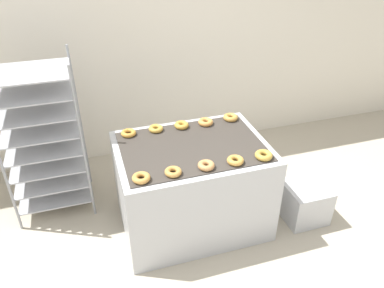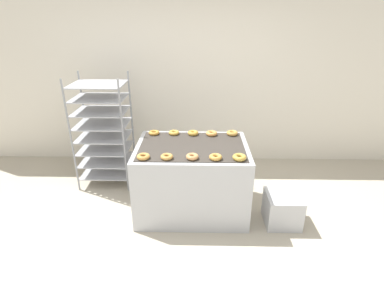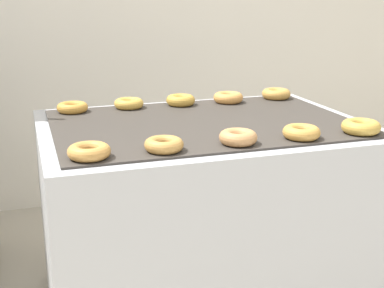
{
  "view_description": "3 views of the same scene",
  "coord_description": "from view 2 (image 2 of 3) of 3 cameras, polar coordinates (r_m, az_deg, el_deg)",
  "views": [
    {
      "loc": [
        -0.79,
        -1.8,
        2.49
      ],
      "look_at": [
        0.0,
        0.71,
        0.86
      ],
      "focal_mm": 35.0,
      "sensor_mm": 36.0,
      "label": 1
    },
    {
      "loc": [
        0.07,
        -2.37,
        2.2
      ],
      "look_at": [
        0.0,
        0.71,
        0.86
      ],
      "focal_mm": 28.0,
      "sensor_mm": 36.0,
      "label": 2
    },
    {
      "loc": [
        -0.67,
        -1.22,
        1.34
      ],
      "look_at": [
        0.0,
        0.86,
        0.71
      ],
      "focal_mm": 50.0,
      "sensor_mm": 36.0,
      "label": 3
    }
  ],
  "objects": [
    {
      "name": "fryer_machine",
      "position": [
        3.56,
        0.0,
        -6.51
      ],
      "size": [
        1.27,
        0.93,
        0.84
      ],
      "color": "#B7BABF",
      "rests_on": "ground_plane"
    },
    {
      "name": "donut_far_right",
      "position": [
        3.66,
        3.75,
        2.03
      ],
      "size": [
        0.14,
        0.14,
        0.05
      ],
      "primitive_type": "torus",
      "color": "#D38E45",
      "rests_on": "fryer_machine"
    },
    {
      "name": "wall_back",
      "position": [
        4.56,
        0.39,
        13.44
      ],
      "size": [
        8.0,
        0.05,
        2.8
      ],
      "color": "silver",
      "rests_on": "ground_plane"
    },
    {
      "name": "donut_far_left",
      "position": [
        3.69,
        -3.47,
        2.17
      ],
      "size": [
        0.13,
        0.13,
        0.04
      ],
      "primitive_type": "torus",
      "color": "gold",
      "rests_on": "fryer_machine"
    },
    {
      "name": "donut_near_rightmost",
      "position": [
        3.08,
        9.02,
        -2.51
      ],
      "size": [
        0.14,
        0.14,
        0.05
      ],
      "primitive_type": "torus",
      "color": "#BA923B",
      "rests_on": "fryer_machine"
    },
    {
      "name": "donut_far_rightmost",
      "position": [
        3.69,
        7.66,
        2.08
      ],
      "size": [
        0.14,
        0.14,
        0.05
      ],
      "primitive_type": "torus",
      "color": "#C38D3F",
      "rests_on": "fryer_machine"
    },
    {
      "name": "donut_near_right",
      "position": [
        3.06,
        4.52,
        -2.5
      ],
      "size": [
        0.13,
        0.13,
        0.04
      ],
      "primitive_type": "torus",
      "color": "#C28C3E",
      "rests_on": "fryer_machine"
    },
    {
      "name": "donut_far_leftmost",
      "position": [
        3.71,
        -7.25,
        2.15
      ],
      "size": [
        0.13,
        0.13,
        0.04
      ],
      "primitive_type": "torus",
      "color": "#C48935",
      "rests_on": "fryer_machine"
    },
    {
      "name": "donut_near_center",
      "position": [
        3.06,
        0.05,
        -2.42
      ],
      "size": [
        0.13,
        0.13,
        0.05
      ],
      "primitive_type": "torus",
      "color": "tan",
      "rests_on": "fryer_machine"
    },
    {
      "name": "donut_near_leftmost",
      "position": [
        3.1,
        -9.25,
        -2.38
      ],
      "size": [
        0.13,
        0.13,
        0.04
      ],
      "primitive_type": "torus",
      "color": "#BE863F",
      "rests_on": "fryer_machine"
    },
    {
      "name": "donut_near_left",
      "position": [
        3.07,
        -4.82,
        -2.42
      ],
      "size": [
        0.13,
        0.13,
        0.04
      ],
      "primitive_type": "torus",
      "color": "#BA8640",
      "rests_on": "fryer_machine"
    },
    {
      "name": "ground_plane",
      "position": [
        3.23,
        -0.29,
        -19.37
      ],
      "size": [
        14.0,
        14.0,
        0.0
      ],
      "primitive_type": "plane",
      "color": "#B2A893"
    },
    {
      "name": "donut_far_center",
      "position": [
        3.66,
        0.19,
        2.12
      ],
      "size": [
        0.13,
        0.13,
        0.05
      ],
      "primitive_type": "torus",
      "color": "gold",
      "rests_on": "fryer_machine"
    },
    {
      "name": "glaze_bin",
      "position": [
        3.6,
        16.83,
        -11.77
      ],
      "size": [
        0.38,
        0.38,
        0.36
      ],
      "color": "#B7BABF",
      "rests_on": "ground_plane"
    },
    {
      "name": "baking_rack_cart",
      "position": [
        4.18,
        -16.53,
        2.53
      ],
      "size": [
        0.69,
        0.56,
        1.51
      ],
      "color": "gray",
      "rests_on": "ground_plane"
    }
  ]
}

